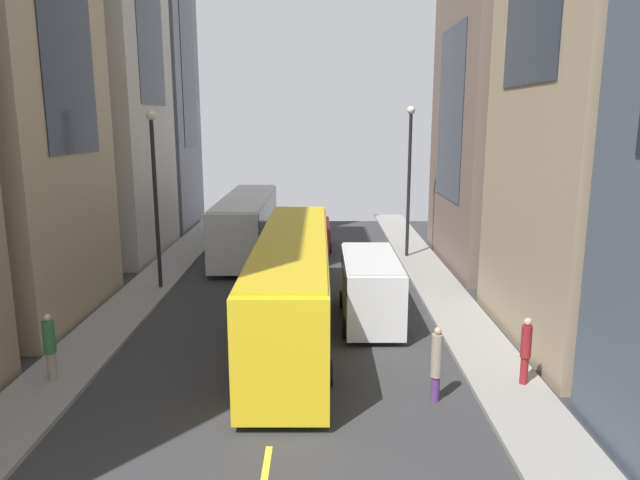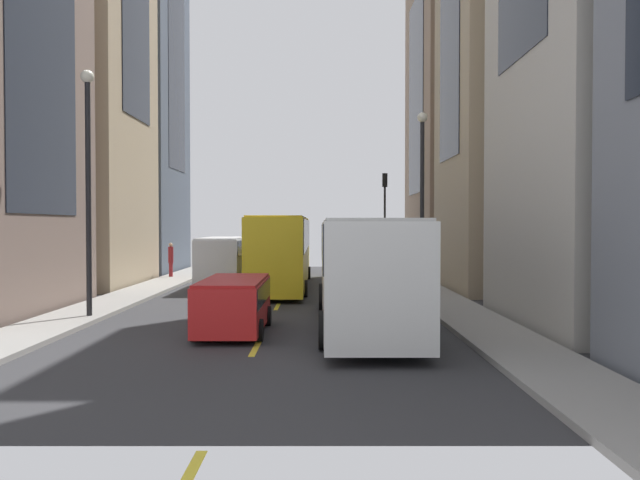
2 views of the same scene
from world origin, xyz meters
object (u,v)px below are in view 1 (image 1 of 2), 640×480
pedestrian_waiting_curb (525,348)px  pedestrian_crossing_near (49,345)px  car_red_0 (314,233)px  city_bus_white (246,219)px  pedestrian_crossing_mid (436,362)px  streetcar_yellow (293,275)px  delivery_van_white (370,284)px

pedestrian_waiting_curb → pedestrian_crossing_near: 13.86m
car_red_0 → pedestrian_crossing_near: 19.85m
city_bus_white → pedestrian_crossing_near: (-3.69, -17.09, -0.80)m
car_red_0 → pedestrian_waiting_curb: bearing=-71.5°
pedestrian_crossing_near → pedestrian_waiting_curb: bearing=178.1°
city_bus_white → pedestrian_crossing_mid: 19.68m
pedestrian_waiting_curb → pedestrian_crossing_mid: (-2.71, -0.76, -0.09)m
streetcar_yellow → car_red_0: size_ratio=3.26×
pedestrian_waiting_curb → delivery_van_white: bearing=-73.4°
pedestrian_waiting_curb → pedestrian_crossing_mid: pedestrian_crossing_mid is taller
city_bus_white → delivery_van_white: city_bus_white is taller
city_bus_white → delivery_van_white: 13.27m
delivery_van_white → pedestrian_crossing_near: bearing=-151.5°
delivery_van_white → pedestrian_crossing_mid: delivery_van_white is taller
streetcar_yellow → pedestrian_waiting_curb: streetcar_yellow is taller
streetcar_yellow → city_bus_white: bearing=104.4°
car_red_0 → pedestrian_crossing_mid: bearing=-79.7°
city_bus_white → delivery_van_white: bearing=-62.2°
pedestrian_crossing_mid → pedestrian_waiting_curb: bearing=71.2°
streetcar_yellow → pedestrian_crossing_mid: 6.99m
city_bus_white → pedestrian_crossing_mid: size_ratio=5.64×
city_bus_white → streetcar_yellow: (3.26, -12.68, 0.12)m
pedestrian_crossing_near → pedestrian_crossing_mid: (11.14, -1.10, -0.07)m
pedestrian_waiting_curb → pedestrian_crossing_near: (-13.85, 0.34, -0.02)m
car_red_0 → streetcar_yellow: bearing=-92.7°
streetcar_yellow → pedestrian_waiting_curb: (6.90, -4.75, -0.89)m
city_bus_white → pedestrian_waiting_curb: 20.19m
streetcar_yellow → pedestrian_waiting_curb: size_ratio=7.34×
streetcar_yellow → delivery_van_white: 3.14m
pedestrian_waiting_curb → streetcar_yellow: bearing=-52.8°
pedestrian_crossing_near → streetcar_yellow: bearing=-148.1°
pedestrian_crossing_near → car_red_0: bearing=-113.0°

